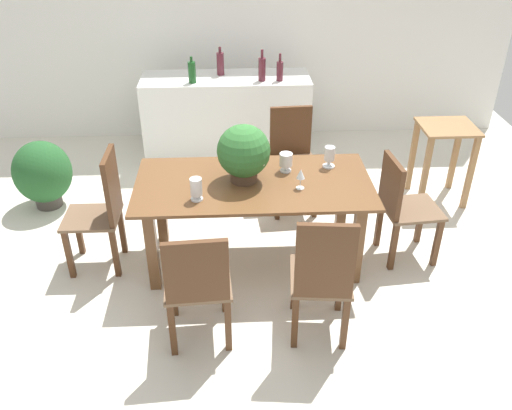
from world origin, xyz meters
The scene contains 20 objects.
ground_plane centered at (0.00, 0.00, 0.00)m, with size 7.04×7.04×0.00m, color silver.
back_wall centered at (0.00, 2.60, 1.30)m, with size 6.40×0.10×2.60m, color white.
dining_table centered at (0.00, -0.10, 0.62)m, with size 1.87×0.93×0.76m.
chair_near_left centered at (-0.41, -1.04, 0.53)m, with size 0.48×0.49×0.94m.
chair_near_right centered at (0.41, -1.04, 0.56)m, with size 0.45×0.50×1.04m.
chair_far_right centered at (0.41, 0.84, 0.54)m, with size 0.47×0.50×0.97m.
chair_head_end centered at (-1.20, -0.10, 0.56)m, with size 0.45×0.41×1.03m.
chair_foot_end centered at (1.21, -0.11, 0.52)m, with size 0.49×0.46×0.93m.
flower_centerpiece centered at (-0.07, -0.07, 1.00)m, with size 0.41×0.41×0.46m.
crystal_vase_left centered at (0.63, 0.13, 0.86)m, with size 0.10×0.10×0.18m.
crystal_vase_center_near centered at (0.27, 0.07, 0.85)m, with size 0.11×0.11×0.16m.
crystal_vase_right centered at (-0.43, -0.34, 0.86)m, with size 0.09×0.09×0.18m.
wine_glass centered at (0.35, -0.21, 0.87)m, with size 0.06×0.06×0.16m.
kitchen_counter centered at (-0.21, 1.87, 0.48)m, with size 1.82×0.60×0.96m, color silver.
wine_bottle_amber centered at (0.17, 1.74, 1.09)m, with size 0.08×0.08×0.33m.
wine_bottle_green centered at (0.36, 1.73, 1.07)m, with size 0.07×0.07×0.29m.
wine_bottle_clear centered at (-0.26, 1.95, 1.08)m, with size 0.08×0.08×0.30m.
wine_bottle_dark centered at (-0.56, 1.71, 1.07)m, with size 0.08×0.08×0.27m.
side_table centered at (1.89, 0.84, 0.56)m, with size 0.52×0.48×0.79m.
potted_plant_floor centered at (-2.00, 0.89, 0.36)m, with size 0.55×0.55×0.68m.
Camera 1 is at (-0.17, -3.80, 2.82)m, focal length 37.78 mm.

